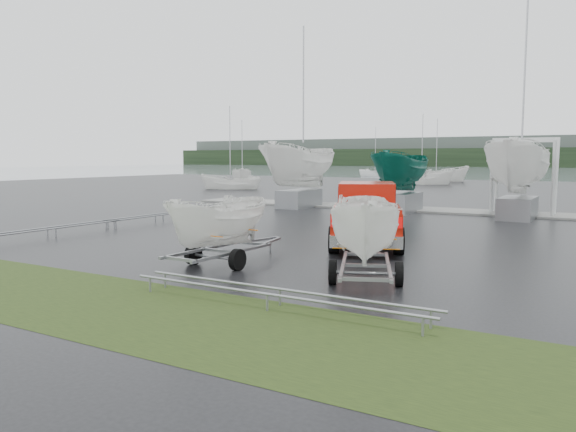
# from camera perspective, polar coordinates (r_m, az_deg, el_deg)

# --- Properties ---
(ground_plane) EXTENTS (120.00, 120.00, 0.00)m
(ground_plane) POSITION_cam_1_polar(r_m,az_deg,el_deg) (21.77, 2.74, -2.20)
(ground_plane) COLOR black
(ground_plane) RESTS_ON ground
(lake) EXTENTS (300.00, 300.00, 0.00)m
(lake) POSITION_cam_1_polar(r_m,az_deg,el_deg) (119.57, 25.55, 3.92)
(lake) COLOR gray
(lake) RESTS_ON ground
(grass_verge) EXTENTS (40.00, 40.00, 0.00)m
(grass_verge) POSITION_cam_1_polar(r_m,az_deg,el_deg) (13.21, -20.15, -7.94)
(grass_verge) COLOR black
(grass_verge) RESTS_ON ground
(dock) EXTENTS (30.00, 3.00, 0.12)m
(dock) POSITION_cam_1_polar(r_m,az_deg,el_deg) (33.76, 13.00, 0.66)
(dock) COLOR gray
(dock) RESTS_ON ground
(pickup_truck) EXTENTS (4.48, 6.82, 2.15)m
(pickup_truck) POSITION_cam_1_polar(r_m,az_deg,el_deg) (20.58, 7.98, 0.42)
(pickup_truck) COLOR #9C1408
(pickup_truck) RESTS_ON ground
(trailer_hitched) EXTENTS (2.46, 3.78, 4.95)m
(trailer_hitched) POSITION_cam_1_polar(r_m,az_deg,el_deg) (13.73, 8.04, 4.20)
(trailer_hitched) COLOR gray
(trailer_hitched) RESTS_ON ground
(trailer_parked) EXTENTS (1.80, 3.64, 4.52)m
(trailer_parked) POSITION_cam_1_polar(r_m,az_deg,el_deg) (15.90, -7.10, 3.65)
(trailer_parked) COLOR gray
(trailer_parked) RESTS_ON ground
(boat_hoist) EXTENTS (3.30, 2.18, 4.12)m
(boat_hoist) POSITION_cam_1_polar(r_m,az_deg,el_deg) (32.39, 22.88, 4.76)
(boat_hoist) COLOR silver
(boat_hoist) RESTS_ON ground
(keelboat_0) EXTENTS (2.82, 3.20, 11.00)m
(keelboat_0) POSITION_cam_1_polar(r_m,az_deg,el_deg) (34.50, 1.16, 8.31)
(keelboat_0) COLOR gray
(keelboat_0) RESTS_ON ground
(keelboat_1) EXTENTS (2.32, 3.20, 7.26)m
(keelboat_1) POSITION_cam_1_polar(r_m,az_deg,el_deg) (32.04, 11.47, 6.88)
(keelboat_1) COLOR gray
(keelboat_1) RESTS_ON ground
(keelboat_2) EXTENTS (2.83, 3.20, 11.01)m
(keelboat_2) POSITION_cam_1_polar(r_m,az_deg,el_deg) (30.43, 22.58, 8.18)
(keelboat_2) COLOR gray
(keelboat_2) RESTS_ON ground
(mast_rack_0) EXTENTS (0.56, 6.50, 0.06)m
(mast_rack_0) POSITION_cam_1_polar(r_m,az_deg,el_deg) (27.77, -12.96, 0.16)
(mast_rack_0) COLOR gray
(mast_rack_0) RESTS_ON ground
(mast_rack_1) EXTENTS (0.56, 6.50, 0.06)m
(mast_rack_1) POSITION_cam_1_polar(r_m,az_deg,el_deg) (23.79, -22.90, -1.12)
(mast_rack_1) COLOR gray
(mast_rack_1) RESTS_ON ground
(mast_rack_2) EXTENTS (7.00, 0.56, 0.06)m
(mast_rack_2) POSITION_cam_1_polar(r_m,az_deg,el_deg) (11.64, -1.47, -7.69)
(mast_rack_2) COLOR gray
(mast_rack_2) RESTS_ON ground
(moored_boat_0) EXTENTS (3.00, 2.97, 10.98)m
(moored_boat_0) POSITION_cam_1_polar(r_m,az_deg,el_deg) (54.97, -5.86, 2.74)
(moored_boat_0) COLOR white
(moored_boat_0) RESTS_ON ground
(moored_boat_1) EXTENTS (3.45, 3.37, 12.07)m
(moored_boat_1) POSITION_cam_1_polar(r_m,az_deg,el_deg) (74.68, 14.79, 3.42)
(moored_boat_1) COLOR white
(moored_boat_1) RESTS_ON ground
(moored_boat_4) EXTENTS (2.99, 2.98, 10.77)m
(moored_boat_4) POSITION_cam_1_polar(r_m,az_deg,el_deg) (93.09, 8.83, 4.02)
(moored_boat_4) COLOR white
(moored_boat_4) RESTS_ON ground
(moored_boat_6) EXTENTS (3.60, 3.62, 11.44)m
(moored_boat_6) POSITION_cam_1_polar(r_m,az_deg,el_deg) (74.99, -4.66, 3.61)
(moored_boat_6) COLOR white
(moored_boat_6) RESTS_ON ground
(moored_boat_7) EXTENTS (3.57, 3.53, 11.69)m
(moored_boat_7) POSITION_cam_1_polar(r_m,az_deg,el_deg) (66.13, 13.39, 3.15)
(moored_boat_7) COLOR white
(moored_boat_7) RESTS_ON ground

